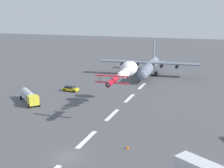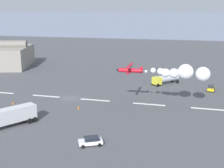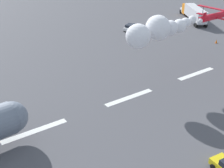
{
  "view_description": "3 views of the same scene",
  "coord_description": "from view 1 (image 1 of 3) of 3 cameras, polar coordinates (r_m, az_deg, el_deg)",
  "views": [
    {
      "loc": [
        -40.06,
        -20.96,
        22.47
      ],
      "look_at": [
        16.63,
        -1.51,
        8.14
      ],
      "focal_mm": 49.49,
      "sensor_mm": 36.0,
      "label": 1
    },
    {
      "loc": [
        30.69,
        -70.5,
        22.33
      ],
      "look_at": [
        11.46,
        0.45,
        4.47
      ],
      "focal_mm": 47.78,
      "sensor_mm": 36.0,
      "label": 2
    },
    {
      "loc": [
        58.18,
        28.74,
        20.71
      ],
      "look_at": [
        38.14,
        0.0,
        3.0
      ],
      "focal_mm": 47.69,
      "sensor_mm": 36.0,
      "label": 3
    }
  ],
  "objects": [
    {
      "name": "airport_staff_sedan",
      "position": [
        88.62,
        -7.7,
        -0.82
      ],
      "size": [
        2.41,
        4.71,
        1.52
      ],
      "color": "yellow",
      "rests_on": "ground"
    },
    {
      "name": "runway_stripe_7",
      "position": [
        81.24,
        3.24,
        -2.63
      ],
      "size": [
        8.0,
        0.9,
        0.01
      ],
      "primitive_type": "cube",
      "color": "white",
      "rests_on": "ground"
    },
    {
      "name": "fuel_tanker_truck",
      "position": [
        79.28,
        -15.01,
        -2.18
      ],
      "size": [
        8.24,
        8.71,
        2.9
      ],
      "color": "yellow",
      "rests_on": "ground"
    },
    {
      "name": "ground_plane",
      "position": [
        50.49,
        -7.98,
        -13.12
      ],
      "size": [
        440.0,
        440.0,
        0.0
      ],
      "primitive_type": "plane",
      "color": "#4C4C51",
      "rests_on": "ground"
    },
    {
      "name": "runway_stripe_8",
      "position": [
        94.41,
        5.56,
        -0.38
      ],
      "size": [
        8.0,
        0.9,
        0.01
      ],
      "primitive_type": "cube",
      "color": "white",
      "rests_on": "ground"
    },
    {
      "name": "stunt_biplane_red",
      "position": [
        73.05,
        2.81,
        2.53
      ],
      "size": [
        21.97,
        6.99,
        3.9
      ],
      "color": "red"
    },
    {
      "name": "runway_stripe_5",
      "position": [
        56.23,
        -4.71,
        -10.15
      ],
      "size": [
        8.0,
        0.9,
        0.01
      ],
      "primitive_type": "cube",
      "color": "white",
      "rests_on": "ground"
    },
    {
      "name": "traffic_cone_far",
      "position": [
        52.33,
        2.88,
        -11.55
      ],
      "size": [
        0.44,
        0.44,
        0.75
      ],
      "primitive_type": "cone",
      "color": "orange",
      "rests_on": "ground"
    },
    {
      "name": "runway_stripe_6",
      "position": [
        68.43,
        0.02,
        -5.72
      ],
      "size": [
        8.0,
        0.9,
        0.01
      ],
      "primitive_type": "cube",
      "color": "white",
      "rests_on": "ground"
    },
    {
      "name": "cargo_transport_plane",
      "position": [
        108.39,
        6.82,
        3.12
      ],
      "size": [
        29.07,
        34.88,
        10.86
      ],
      "color": "slate",
      "rests_on": "ground"
    }
  ]
}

